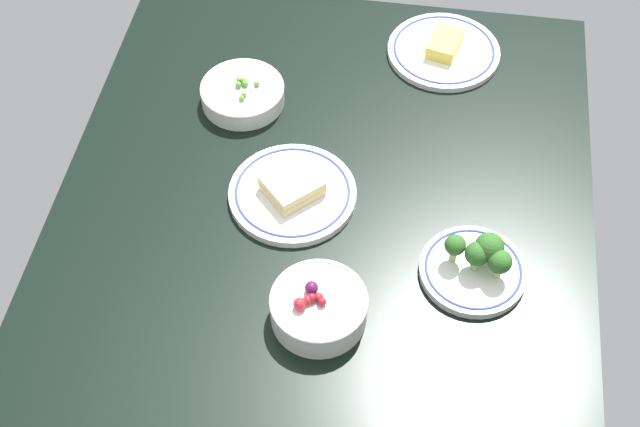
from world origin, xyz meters
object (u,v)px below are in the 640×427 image
Objects in this scene: plate_cheese at (444,50)px; plate_broccoli at (477,264)px; plate_sandwich at (292,192)px; bowl_berries at (319,307)px; bowl_peas at (243,93)px.

plate_broccoli reaches higher than plate_cheese.
plate_cheese is 53.70cm from plate_broccoli.
plate_cheese is at bearing -30.17° from plate_sandwich.
plate_broccoli is (12.30, -24.37, -0.41)cm from bowl_berries.
plate_cheese is at bearing -62.61° from bowl_peas.
plate_cheese is 1.46× the size of bowl_berries.
plate_sandwich is 1.27× the size of plate_broccoli.
plate_sandwich reaches higher than plate_cheese.
plate_cheese is 1.28× the size of plate_broccoli.
plate_sandwich is at bearing 149.83° from plate_cheese.
bowl_peas is (33.56, 46.08, -0.33)cm from plate_broccoli.
bowl_berries is (-23.87, -8.28, 1.61)cm from plate_sandwich.
bowl_berries is at bearing 116.79° from plate_broccoli.
plate_sandwich is 47.91cm from plate_cheese.
plate_broccoli is at bearing -109.51° from plate_sandwich.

